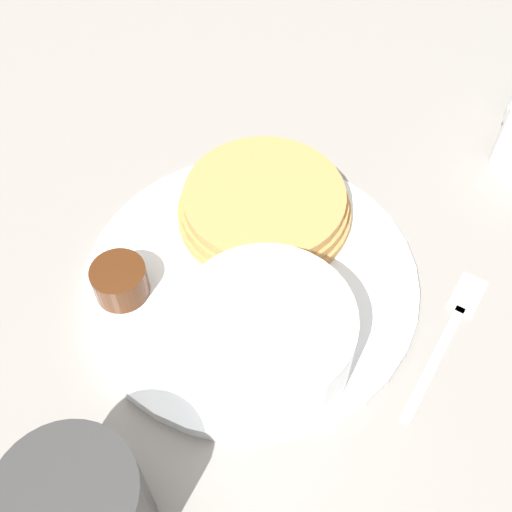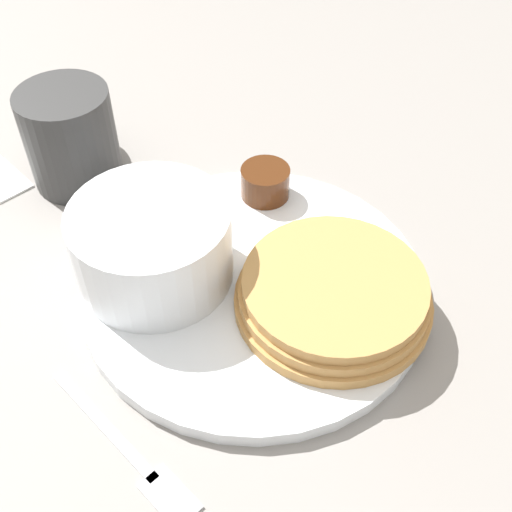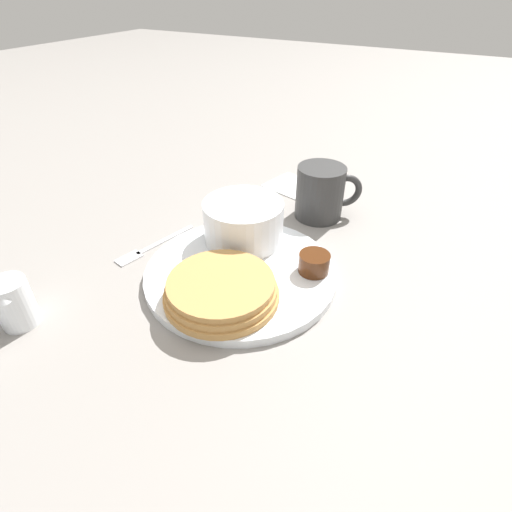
# 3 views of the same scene
# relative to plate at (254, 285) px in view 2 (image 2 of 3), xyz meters

# --- Properties ---
(ground_plane) EXTENTS (4.00, 4.00, 0.00)m
(ground_plane) POSITION_rel_plate_xyz_m (0.00, 0.00, -0.01)
(ground_plane) COLOR gray
(plate) EXTENTS (0.25, 0.25, 0.01)m
(plate) POSITION_rel_plate_xyz_m (0.00, 0.00, 0.00)
(plate) COLOR white
(plate) RESTS_ON ground_plane
(pancake_stack) EXTENTS (0.14, 0.14, 0.03)m
(pancake_stack) POSITION_rel_plate_xyz_m (-0.01, 0.06, 0.02)
(pancake_stack) COLOR #B78447
(pancake_stack) RESTS_ON plate
(bowl) EXTENTS (0.11, 0.11, 0.06)m
(bowl) POSITION_rel_plate_xyz_m (0.03, -0.06, 0.04)
(bowl) COLOR white
(bowl) RESTS_ON plate
(syrup_cup) EXTENTS (0.04, 0.04, 0.03)m
(syrup_cup) POSITION_rel_plate_xyz_m (-0.09, -0.04, 0.02)
(syrup_cup) COLOR #47230F
(syrup_cup) RESTS_ON plate
(butter_ramekin) EXTENTS (0.05, 0.05, 0.04)m
(butter_ramekin) POSITION_rel_plate_xyz_m (0.03, -0.09, 0.02)
(butter_ramekin) COLOR white
(butter_ramekin) RESTS_ON plate
(coffee_mug) EXTENTS (0.10, 0.08, 0.09)m
(coffee_mug) POSITION_rel_plate_xyz_m (-0.03, -0.20, 0.04)
(coffee_mug) COLOR #333333
(coffee_mug) RESTS_ON ground_plane
(fork) EXTENTS (0.04, 0.13, 0.00)m
(fork) POSITION_rel_plate_xyz_m (0.15, 0.01, -0.00)
(fork) COLOR silver
(fork) RESTS_ON ground_plane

